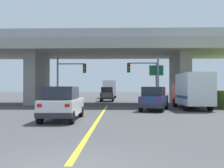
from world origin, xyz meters
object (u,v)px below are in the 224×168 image
object	(u,v)px
sedan_oncoming	(107,94)
semi_truck_distant	(110,89)
suv_lead	(62,103)
highway_sign	(156,75)
traffic_signal_nearside	(147,75)
box_truck	(192,91)
traffic_signal_farside	(67,75)
suv_crossing	(154,99)

from	to	relation	value
sedan_oncoming	semi_truck_distant	world-z (taller)	semi_truck_distant
suv_lead	highway_sign	bearing A→B (deg)	59.15
traffic_signal_nearside	box_truck	bearing A→B (deg)	-39.18
traffic_signal_farside	suv_crossing	bearing A→B (deg)	-32.92
suv_lead	semi_truck_distant	size ratio (longest dim) A/B	0.63
box_truck	traffic_signal_farside	distance (m)	12.82
suv_crossing	highway_sign	world-z (taller)	highway_sign
suv_crossing	semi_truck_distant	size ratio (longest dim) A/B	0.64
traffic_signal_nearside	suv_crossing	bearing A→B (deg)	-88.54
traffic_signal_farside	semi_truck_distant	world-z (taller)	traffic_signal_farside
suv_crossing	highway_sign	xyz separation A→B (m)	(0.96, 5.49, 2.26)
box_truck	traffic_signal_farside	bearing A→B (deg)	161.98
traffic_signal_farside	box_truck	bearing A→B (deg)	-18.02
suv_crossing	traffic_signal_farside	distance (m)	10.36
suv_crossing	semi_truck_distant	world-z (taller)	semi_truck_distant
box_truck	sedan_oncoming	bearing A→B (deg)	121.69
traffic_signal_farside	highway_sign	size ratio (longest dim) A/B	1.20
box_truck	semi_truck_distant	xyz separation A→B (m)	(-8.31, 25.51, 0.00)
box_truck	sedan_oncoming	xyz separation A→B (m)	(-8.25, 13.37, -0.66)
suv_crossing	sedan_oncoming	xyz separation A→B (m)	(-4.64, 14.92, 0.00)
semi_truck_distant	traffic_signal_farside	bearing A→B (deg)	-99.96
suv_lead	box_truck	distance (m)	13.05
sedan_oncoming	traffic_signal_nearside	size ratio (longest dim) A/B	0.90
box_truck	traffic_signal_nearside	xyz separation A→B (m)	(-3.73, 3.04, 1.61)
sedan_oncoming	semi_truck_distant	bearing A→B (deg)	90.25
traffic_signal_nearside	sedan_oncoming	bearing A→B (deg)	113.65
suv_crossing	highway_sign	size ratio (longest dim) A/B	1.06
traffic_signal_nearside	highway_sign	distance (m)	1.40
box_truck	semi_truck_distant	bearing A→B (deg)	108.04
sedan_oncoming	highway_sign	xyz separation A→B (m)	(5.59, -9.43, 2.26)
suv_crossing	box_truck	world-z (taller)	box_truck
traffic_signal_nearside	traffic_signal_farside	distance (m)	8.41
highway_sign	semi_truck_distant	xyz separation A→B (m)	(-5.65, 21.56, -1.60)
box_truck	traffic_signal_farside	size ratio (longest dim) A/B	1.23
traffic_signal_nearside	traffic_signal_farside	bearing A→B (deg)	173.90
sedan_oncoming	highway_sign	size ratio (longest dim) A/B	1.04
suv_lead	sedan_oncoming	bearing A→B (deg)	85.39
traffic_signal_farside	semi_truck_distant	size ratio (longest dim) A/B	0.73
suv_lead	traffic_signal_nearside	xyz separation A→B (m)	(6.27, 11.40, 2.26)
box_truck	traffic_signal_farside	world-z (taller)	traffic_signal_farside
suv_lead	suv_crossing	bearing A→B (deg)	46.79
suv_lead	traffic_signal_farside	bearing A→B (deg)	99.65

